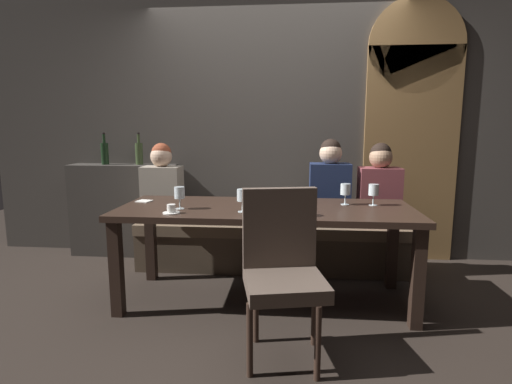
% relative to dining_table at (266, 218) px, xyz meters
% --- Properties ---
extents(ground, '(9.00, 9.00, 0.00)m').
position_rel_dining_table_xyz_m(ground, '(0.00, 0.00, -0.65)').
color(ground, black).
extents(back_wall_tiled, '(6.00, 0.12, 3.00)m').
position_rel_dining_table_xyz_m(back_wall_tiled, '(0.00, 1.22, 0.85)').
color(back_wall_tiled, '#423D38').
rests_on(back_wall_tiled, ground).
extents(arched_door, '(0.90, 0.05, 2.55)m').
position_rel_dining_table_xyz_m(arched_door, '(1.35, 1.15, 0.71)').
color(arched_door, olive).
rests_on(arched_door, ground).
extents(back_counter, '(1.10, 0.28, 0.95)m').
position_rel_dining_table_xyz_m(back_counter, '(-1.55, 1.04, -0.18)').
color(back_counter, '#38342F').
rests_on(back_counter, ground).
extents(dining_table, '(2.20, 0.84, 0.74)m').
position_rel_dining_table_xyz_m(dining_table, '(0.00, 0.00, 0.00)').
color(dining_table, black).
rests_on(dining_table, ground).
extents(banquette_bench, '(2.50, 0.44, 0.45)m').
position_rel_dining_table_xyz_m(banquette_bench, '(0.00, 0.70, -0.42)').
color(banquette_bench, '#4A3C2E').
rests_on(banquette_bench, ground).
extents(chair_near_side, '(0.52, 0.52, 0.98)m').
position_rel_dining_table_xyz_m(chair_near_side, '(0.15, -0.72, -0.09)').
color(chair_near_side, '#302119').
rests_on(chair_near_side, ground).
extents(diner_redhead, '(0.36, 0.24, 0.74)m').
position_rel_dining_table_xyz_m(diner_redhead, '(-1.03, 0.72, 0.14)').
color(diner_redhead, '#9E9384').
rests_on(diner_redhead, banquette_bench).
extents(diner_bearded, '(0.36, 0.24, 0.78)m').
position_rel_dining_table_xyz_m(diner_bearded, '(0.53, 0.69, 0.17)').
color(diner_bearded, '#192342').
rests_on(diner_bearded, banquette_bench).
extents(diner_far_end, '(0.36, 0.24, 0.75)m').
position_rel_dining_table_xyz_m(diner_far_end, '(0.97, 0.68, 0.15)').
color(diner_far_end, brown).
rests_on(diner_far_end, banquette_bench).
extents(wine_bottle_dark_red, '(0.08, 0.08, 0.33)m').
position_rel_dining_table_xyz_m(wine_bottle_dark_red, '(-1.73, 1.04, 0.42)').
color(wine_bottle_dark_red, black).
rests_on(wine_bottle_dark_red, back_counter).
extents(wine_bottle_pale_label, '(0.08, 0.08, 0.33)m').
position_rel_dining_table_xyz_m(wine_bottle_pale_label, '(-1.37, 1.06, 0.42)').
color(wine_bottle_pale_label, '#384728').
rests_on(wine_bottle_pale_label, back_counter).
extents(wine_glass_center_front, '(0.08, 0.08, 0.16)m').
position_rel_dining_table_xyz_m(wine_glass_center_front, '(0.82, 0.14, 0.20)').
color(wine_glass_center_front, silver).
rests_on(wine_glass_center_front, dining_table).
extents(wine_glass_near_right, '(0.08, 0.08, 0.16)m').
position_rel_dining_table_xyz_m(wine_glass_near_right, '(-0.62, -0.13, 0.20)').
color(wine_glass_near_right, silver).
rests_on(wine_glass_near_right, dining_table).
extents(wine_glass_far_right, '(0.08, 0.08, 0.16)m').
position_rel_dining_table_xyz_m(wine_glass_far_right, '(-0.15, -0.19, 0.20)').
color(wine_glass_far_right, silver).
rests_on(wine_glass_far_right, dining_table).
extents(wine_glass_far_left, '(0.08, 0.08, 0.16)m').
position_rel_dining_table_xyz_m(wine_glass_far_left, '(-0.06, -0.27, 0.20)').
color(wine_glass_far_left, silver).
rests_on(wine_glass_far_left, dining_table).
extents(wine_glass_center_back, '(0.08, 0.08, 0.16)m').
position_rel_dining_table_xyz_m(wine_glass_center_back, '(0.60, 0.15, 0.20)').
color(wine_glass_center_back, silver).
rests_on(wine_glass_center_back, dining_table).
extents(wine_glass_end_right, '(0.08, 0.08, 0.16)m').
position_rel_dining_table_xyz_m(wine_glass_end_right, '(0.19, -0.30, 0.20)').
color(wine_glass_end_right, silver).
rests_on(wine_glass_end_right, dining_table).
extents(espresso_cup, '(0.12, 0.12, 0.06)m').
position_rel_dining_table_xyz_m(espresso_cup, '(-0.64, -0.28, 0.11)').
color(espresso_cup, white).
rests_on(espresso_cup, dining_table).
extents(folded_napkin, '(0.13, 0.12, 0.01)m').
position_rel_dining_table_xyz_m(folded_napkin, '(-0.99, 0.13, 0.09)').
color(folded_napkin, silver).
rests_on(folded_napkin, dining_table).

